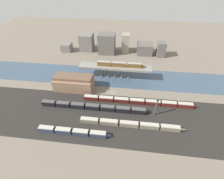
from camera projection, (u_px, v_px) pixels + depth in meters
ground_plane at (112, 93)px, 114.90m from camera, size 400.00×400.00×0.00m
railbed_yard at (108, 117)px, 96.58m from camera, size 280.00×42.00×0.01m
river_water at (115, 77)px, 131.14m from camera, size 320.00×29.48×0.01m
bridge at (115, 69)px, 125.78m from camera, size 60.04×9.57×10.88m
train_on_bridge at (121, 65)px, 122.58m from camera, size 40.31×2.65×3.85m
train_yard_near at (74, 132)px, 85.89m from camera, size 42.90×2.89×3.64m
train_yard_mid at (131, 124)px, 90.06m from camera, size 63.75×2.77×3.42m
train_yard_far at (94, 107)px, 100.64m from camera, size 74.10×3.05×3.92m
train_yard_outer at (139, 102)px, 104.97m from camera, size 79.23×3.00×3.58m
warehouse_building at (74, 82)px, 115.77m from camera, size 29.60×13.64×11.66m
signal_tower at (156, 107)px, 93.72m from camera, size 1.00×0.85×13.63m
city_block_far_left at (67, 47)px, 168.64m from camera, size 10.71×10.95×8.43m
city_block_left at (87, 42)px, 167.84m from camera, size 14.41×14.42×17.76m
city_block_center at (107, 44)px, 160.80m from camera, size 17.53×13.98×20.94m
city_block_right at (126, 43)px, 162.97m from camera, size 8.10×10.03×19.95m
city_block_far_right at (145, 49)px, 162.82m from camera, size 15.79×15.68×11.00m
city_block_tall at (161, 49)px, 157.18m from camera, size 8.32×10.17×14.91m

